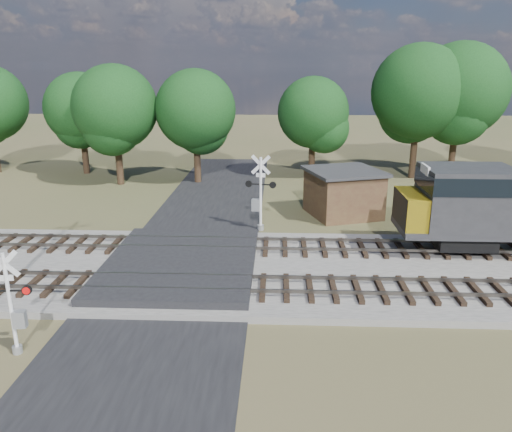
{
  "coord_description": "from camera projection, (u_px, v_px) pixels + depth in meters",
  "views": [
    {
      "loc": [
        4.55,
        -21.46,
        9.44
      ],
      "look_at": [
        3.53,
        2.0,
        2.35
      ],
      "focal_mm": 35.0,
      "sensor_mm": 36.0,
      "label": 1
    }
  ],
  "objects": [
    {
      "name": "road",
      "position": [
        179.0,
        274.0,
        23.43
      ],
      "size": [
        7.0,
        60.0,
        0.08
      ],
      "primitive_type": "cube",
      "color": "black",
      "rests_on": "ground"
    },
    {
      "name": "crossing_signal_near",
      "position": [
        14.0,
        312.0,
        16.63
      ],
      "size": [
        1.52,
        0.35,
        3.78
      ],
      "rotation": [
        0.0,
        0.0,
        0.11
      ],
      "color": "silver",
      "rests_on": "ground"
    },
    {
      "name": "track_near",
      "position": [
        242.0,
        286.0,
        21.28
      ],
      "size": [
        140.0,
        2.6,
        0.33
      ],
      "color": "black",
      "rests_on": "ballast_bed"
    },
    {
      "name": "treeline",
      "position": [
        320.0,
        101.0,
        41.71
      ],
      "size": [
        81.01,
        11.55,
        11.47
      ],
      "color": "black",
      "rests_on": "ground"
    },
    {
      "name": "crossing_signal_far",
      "position": [
        259.0,
        199.0,
        29.34
      ],
      "size": [
        1.82,
        0.47,
        4.54
      ],
      "rotation": [
        0.0,
        0.0,
        2.96
      ],
      "color": "silver",
      "rests_on": "ground"
    },
    {
      "name": "equipment_shed",
      "position": [
        343.0,
        192.0,
        32.46
      ],
      "size": [
        5.6,
        5.6,
        3.03
      ],
      "rotation": [
        0.0,
        0.0,
        0.31
      ],
      "color": "#442A1D",
      "rests_on": "ground"
    },
    {
      "name": "track_far",
      "position": [
        249.0,
        246.0,
        26.06
      ],
      "size": [
        140.0,
        2.6,
        0.33
      ],
      "color": "black",
      "rests_on": "ballast_bed"
    },
    {
      "name": "ground",
      "position": [
        179.0,
        275.0,
        23.44
      ],
      "size": [
        160.0,
        160.0,
        0.0
      ],
      "primitive_type": "plane",
      "color": "#434C28",
      "rests_on": "ground"
    },
    {
      "name": "crossing_panel",
      "position": [
        181.0,
        265.0,
        23.83
      ],
      "size": [
        7.0,
        9.0,
        0.62
      ],
      "primitive_type": "cube",
      "color": "#262628",
      "rests_on": "ground"
    },
    {
      "name": "ballast_bed",
      "position": [
        392.0,
        272.0,
        23.46
      ],
      "size": [
        140.0,
        10.0,
        0.3
      ],
      "primitive_type": "cube",
      "color": "gray",
      "rests_on": "ground"
    }
  ]
}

